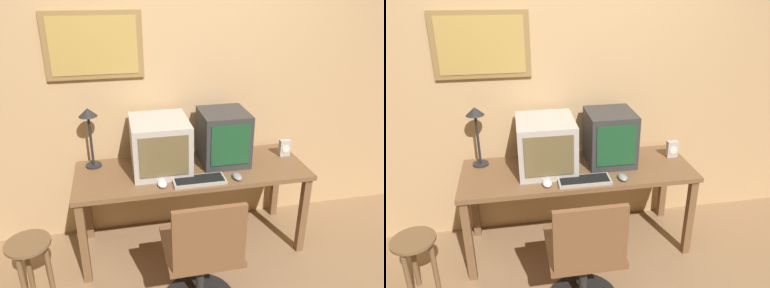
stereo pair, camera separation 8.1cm
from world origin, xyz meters
TOP-DOWN VIEW (x-y plane):
  - wall_back at (-0.01, 1.49)m, footprint 8.00×0.08m
  - desk at (0.00, 1.11)m, footprint 1.78×0.63m
  - monitor_left at (-0.24, 1.16)m, footprint 0.43×0.47m
  - monitor_right at (0.27, 1.19)m, footprint 0.36×0.39m
  - keyboard_main at (0.01, 0.90)m, footprint 0.38×0.15m
  - mouse_near_keyboard at (0.29, 0.88)m, footprint 0.06×0.11m
  - mouse_far_corner at (-0.26, 0.89)m, footprint 0.07×0.11m
  - desk_clock at (0.80, 1.18)m, footprint 0.09×0.05m
  - desk_lamp at (-0.74, 1.31)m, footprint 0.14×0.14m
  - office_chair at (-0.08, 0.41)m, footprint 0.49×0.49m
  - side_stool at (-1.18, 0.75)m, footprint 0.29×0.29m

SIDE VIEW (x-z plane):
  - side_stool at x=-1.18m, z-range 0.11..0.57m
  - office_chair at x=-0.08m, z-range -0.05..0.85m
  - desk at x=0.00m, z-range 0.27..0.98m
  - keyboard_main at x=0.01m, z-range 0.70..0.73m
  - mouse_far_corner at x=-0.26m, z-range 0.70..0.74m
  - mouse_near_keyboard at x=0.29m, z-range 0.70..0.74m
  - desk_clock at x=0.80m, z-range 0.70..0.84m
  - monitor_left at x=-0.24m, z-range 0.70..1.10m
  - monitor_right at x=0.27m, z-range 0.70..1.12m
  - desk_lamp at x=-0.74m, z-range 0.82..1.30m
  - wall_back at x=-0.01m, z-range 0.00..2.60m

